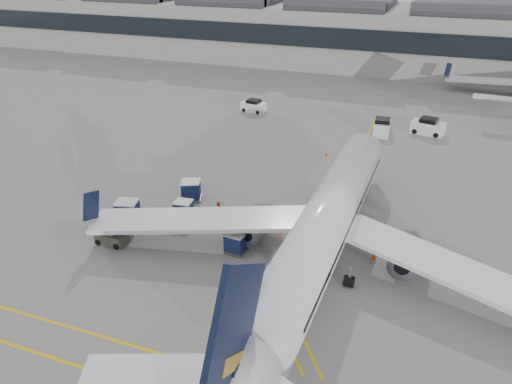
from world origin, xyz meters
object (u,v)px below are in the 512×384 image
(ramp_agent_a, at_px, (279,225))
(pushback_tug, at_px, (112,237))
(ramp_agent_b, at_px, (218,210))
(belt_loader, at_px, (316,220))
(airliner_main, at_px, (323,229))
(baggage_cart_a, at_px, (236,242))

(ramp_agent_a, height_order, pushback_tug, ramp_agent_a)
(ramp_agent_b, relative_size, pushback_tug, 0.68)
(belt_loader, distance_m, pushback_tug, 17.01)
(belt_loader, distance_m, ramp_agent_a, 3.64)
(airliner_main, bearing_deg, pushback_tug, -168.61)
(belt_loader, bearing_deg, pushback_tug, -157.08)
(airliner_main, height_order, baggage_cart_a, airliner_main)
(airliner_main, distance_m, belt_loader, 6.35)
(ramp_agent_b, xyz_separation_m, pushback_tug, (-6.35, -6.71, -0.22))
(baggage_cart_a, height_order, ramp_agent_b, baggage_cart_a)
(belt_loader, relative_size, baggage_cart_a, 2.42)
(airliner_main, distance_m, pushback_tug, 16.98)
(airliner_main, bearing_deg, baggage_cart_a, -172.92)
(baggage_cart_a, relative_size, pushback_tug, 0.73)
(belt_loader, distance_m, ramp_agent_b, 8.57)
(belt_loader, relative_size, ramp_agent_a, 2.19)
(ramp_agent_b, bearing_deg, ramp_agent_a, 135.24)
(belt_loader, bearing_deg, ramp_agent_a, -141.78)
(baggage_cart_a, relative_size, ramp_agent_a, 0.90)
(baggage_cart_a, height_order, ramp_agent_a, ramp_agent_a)
(pushback_tug, bearing_deg, airliner_main, 10.78)
(belt_loader, height_order, pushback_tug, belt_loader)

